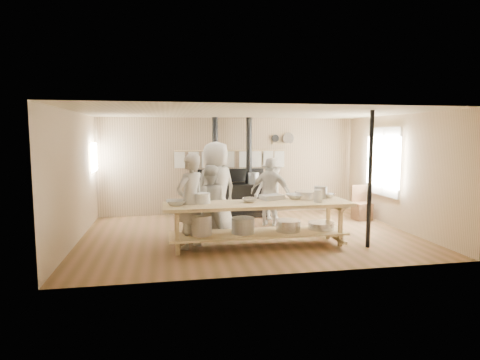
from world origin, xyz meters
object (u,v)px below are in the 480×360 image
object	(u,v)px
cook_far_left	(191,201)
cook_left	(210,203)
stove	(232,196)
cook_center	(216,189)
prep_table	(258,220)
chair	(362,210)
cook_right	(270,192)
roasting_pan	(272,197)
cook_by_window	(273,189)

from	to	relation	value
cook_far_left	cook_left	distance (m)	0.68
stove	cook_center	xyz separation A→B (m)	(-0.69, -2.07, 0.48)
prep_table	chair	bearing A→B (deg)	31.46
prep_table	cook_far_left	world-z (taller)	cook_far_left
cook_far_left	cook_right	distance (m)	2.53
stove	prep_table	bearing A→B (deg)	-90.04
cook_far_left	roasting_pan	bearing A→B (deg)	144.42
cook_center	prep_table	bearing A→B (deg)	99.00
prep_table	roasting_pan	world-z (taller)	roasting_pan
prep_table	cook_right	distance (m)	1.87
cook_left	roasting_pan	world-z (taller)	cook_left
cook_center	chair	distance (m)	4.04
cook_right	chair	distance (m)	2.53
cook_center	cook_right	xyz separation A→B (m)	(1.39, 0.77, -0.20)
cook_by_window	cook_right	bearing A→B (deg)	-107.60
cook_by_window	chair	bearing A→B (deg)	-8.82
cook_right	cook_by_window	world-z (taller)	cook_right
prep_table	cook_far_left	bearing A→B (deg)	174.41
stove	cook_by_window	xyz separation A→B (m)	(0.94, -0.64, 0.26)
cook_center	roasting_pan	size ratio (longest dim) A/B	4.59
cook_right	cook_by_window	distance (m)	0.71
stove	cook_right	world-z (taller)	stove
cook_by_window	cook_left	bearing A→B (deg)	-133.66
cook_left	cook_center	bearing A→B (deg)	-113.87
cook_right	cook_far_left	bearing A→B (deg)	63.13
cook_right	roasting_pan	xyz separation A→B (m)	(-0.34, -1.38, 0.10)
cook_left	cook_by_window	xyz separation A→B (m)	(1.80, 1.73, 0.01)
cook_right	roasting_pan	distance (m)	1.43
cook_left	roasting_pan	distance (m)	1.27
roasting_pan	cook_far_left	bearing A→B (deg)	-172.85
chair	cook_left	bearing A→B (deg)	-165.72
chair	roasting_pan	distance (m)	3.28
cook_far_left	cook_center	distance (m)	1.01
cook_left	cook_right	bearing A→B (deg)	-139.68
stove	prep_table	xyz separation A→B (m)	(-0.00, -3.02, -0.00)
cook_right	chair	bearing A→B (deg)	-150.63
cook_right	chair	xyz separation A→B (m)	(2.46, 0.22, -0.55)
stove	cook_left	size ratio (longest dim) A/B	1.69
cook_left	stove	bearing A→B (deg)	-104.05
prep_table	stove	bearing A→B (deg)	89.96
cook_far_left	chair	world-z (taller)	cook_far_left
stove	cook_far_left	xyz separation A→B (m)	(-1.28, -2.89, 0.38)
cook_center	chair	world-z (taller)	cook_center
cook_right	roasting_pan	bearing A→B (deg)	100.66
roasting_pan	cook_center	bearing A→B (deg)	149.66
cook_right	cook_by_window	size ratio (longest dim) A/B	1.02
chair	stove	bearing A→B (deg)	157.54
cook_far_left	cook_by_window	distance (m)	3.16
prep_table	cook_left	xyz separation A→B (m)	(-0.86, 0.65, 0.25)
cook_center	cook_by_window	bearing A→B (deg)	-165.78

